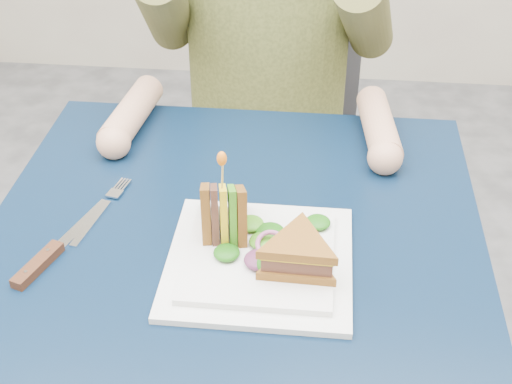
# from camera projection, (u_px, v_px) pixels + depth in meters

# --- Properties ---
(table) EXTENTS (0.75, 0.75, 0.73)m
(table) POSITION_uv_depth(u_px,v_px,m) (234.00, 272.00, 1.12)
(table) COLOR black
(table) RESTS_ON ground
(chair) EXTENTS (0.42, 0.40, 0.93)m
(chair) POSITION_uv_depth(u_px,v_px,m) (270.00, 118.00, 1.73)
(chair) COLOR #47474C
(chair) RESTS_ON ground
(plate) EXTENTS (0.26, 0.26, 0.02)m
(plate) POSITION_uv_depth(u_px,v_px,m) (259.00, 260.00, 1.01)
(plate) COLOR white
(plate) RESTS_ON table
(sandwich_flat) EXTENTS (0.13, 0.13, 0.05)m
(sandwich_flat) POSITION_uv_depth(u_px,v_px,m) (298.00, 254.00, 0.96)
(sandwich_flat) COLOR brown
(sandwich_flat) RESTS_ON plate
(sandwich_upright) EXTENTS (0.09, 0.15, 0.15)m
(sandwich_upright) POSITION_uv_depth(u_px,v_px,m) (224.00, 212.00, 1.02)
(sandwich_upright) COLOR brown
(sandwich_upright) RESTS_ON plate
(fork) EXTENTS (0.05, 0.18, 0.01)m
(fork) POSITION_uv_depth(u_px,v_px,m) (100.00, 212.00, 1.11)
(fork) COLOR silver
(fork) RESTS_ON table
(knife) EXTENTS (0.09, 0.22, 0.02)m
(knife) POSITION_uv_depth(u_px,v_px,m) (47.00, 257.00, 1.01)
(knife) COLOR silver
(knife) RESTS_ON table
(toothpick) EXTENTS (0.01, 0.01, 0.06)m
(toothpick) POSITION_uv_depth(u_px,v_px,m) (222.00, 176.00, 0.98)
(toothpick) COLOR tan
(toothpick) RESTS_ON sandwich_upright
(toothpick_frill) EXTENTS (0.01, 0.01, 0.02)m
(toothpick_frill) POSITION_uv_depth(u_px,v_px,m) (222.00, 159.00, 0.97)
(toothpick_frill) COLOR orange
(toothpick_frill) RESTS_ON sandwich_upright
(lettuce_spill) EXTENTS (0.15, 0.13, 0.02)m
(lettuce_spill) POSITION_uv_depth(u_px,v_px,m) (264.00, 244.00, 1.00)
(lettuce_spill) COLOR #337A14
(lettuce_spill) RESTS_ON plate
(onion_ring) EXTENTS (0.04, 0.04, 0.02)m
(onion_ring) POSITION_uv_depth(u_px,v_px,m) (271.00, 244.00, 0.99)
(onion_ring) COLOR #9E4C7A
(onion_ring) RESTS_ON plate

